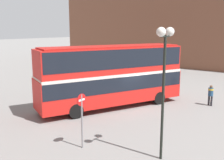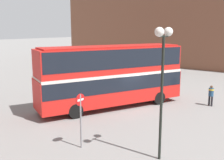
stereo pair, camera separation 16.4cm
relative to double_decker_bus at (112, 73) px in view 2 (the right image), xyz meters
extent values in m
plane|color=gray|center=(0.84, -0.96, -2.60)|extent=(240.00, 240.00, 0.00)
cube|color=brown|center=(26.55, 5.78, 5.39)|extent=(10.29, 39.79, 15.98)
cube|color=red|center=(0.00, 0.00, -1.14)|extent=(11.02, 6.95, 2.09)
cube|color=red|center=(0.00, 0.00, 0.87)|extent=(10.83, 6.81, 1.94)
cube|color=black|center=(0.00, 0.00, -0.67)|extent=(10.93, 6.93, 1.03)
cube|color=black|center=(0.00, 0.00, 1.11)|extent=(10.70, 6.77, 1.31)
cube|color=silver|center=(0.00, 0.00, -0.06)|extent=(10.93, 6.92, 0.20)
cube|color=#B11A15|center=(0.00, 0.00, 1.89)|extent=(10.31, 6.44, 0.10)
cylinder|color=black|center=(3.66, -0.49, -2.11)|extent=(1.02, 0.69, 0.99)
cylinder|color=black|center=(2.71, -2.51, -2.11)|extent=(1.02, 0.69, 0.99)
cylinder|color=black|center=(-2.51, 2.42, -2.11)|extent=(1.02, 0.69, 0.99)
cylinder|color=black|center=(-3.46, 0.40, -2.11)|extent=(1.02, 0.69, 0.99)
cylinder|color=#232328|center=(4.60, -5.95, -2.22)|extent=(0.14, 0.14, 0.77)
cylinder|color=#232328|center=(4.70, -5.73, -2.22)|extent=(0.14, 0.14, 0.77)
cylinder|color=navy|center=(4.65, -5.84, -1.53)|extent=(0.48, 0.48, 0.61)
cylinder|color=gold|center=(4.65, -5.84, -1.34)|extent=(0.52, 0.52, 0.13)
sphere|color=brown|center=(4.65, -5.84, -1.12)|extent=(0.21, 0.21, 0.21)
cube|color=black|center=(13.68, 4.79, -1.99)|extent=(4.18, 1.89, 0.68)
cube|color=black|center=(13.85, 4.79, -1.39)|extent=(2.18, 1.70, 0.51)
cylinder|color=black|center=(12.38, 3.94, -2.28)|extent=(0.64, 0.22, 0.64)
cylinder|color=black|center=(12.39, 5.65, -2.28)|extent=(0.64, 0.22, 0.64)
cylinder|color=black|center=(14.97, 3.94, -2.28)|extent=(0.64, 0.22, 0.64)
cylinder|color=black|center=(14.98, 5.64, -2.28)|extent=(0.64, 0.22, 0.64)
cylinder|color=black|center=(-5.14, -6.46, 0.14)|extent=(0.12, 0.12, 5.50)
cylinder|color=black|center=(-5.14, -6.46, 2.84)|extent=(0.84, 0.06, 0.06)
sphere|color=white|center=(-5.56, -6.46, 3.03)|extent=(0.39, 0.39, 0.39)
sphere|color=white|center=(-4.72, -6.46, 3.03)|extent=(0.39, 0.39, 0.39)
cylinder|color=gray|center=(-6.39, -2.85, -1.25)|extent=(0.08, 0.08, 2.70)
cylinder|color=red|center=(-6.39, -2.85, -0.17)|extent=(0.59, 0.03, 0.59)
cube|color=white|center=(-6.39, -2.85, -0.17)|extent=(0.41, 0.04, 0.10)
camera|label=1|loc=(-15.25, -11.09, 3.16)|focal=42.00mm
camera|label=2|loc=(-15.15, -11.22, 3.16)|focal=42.00mm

